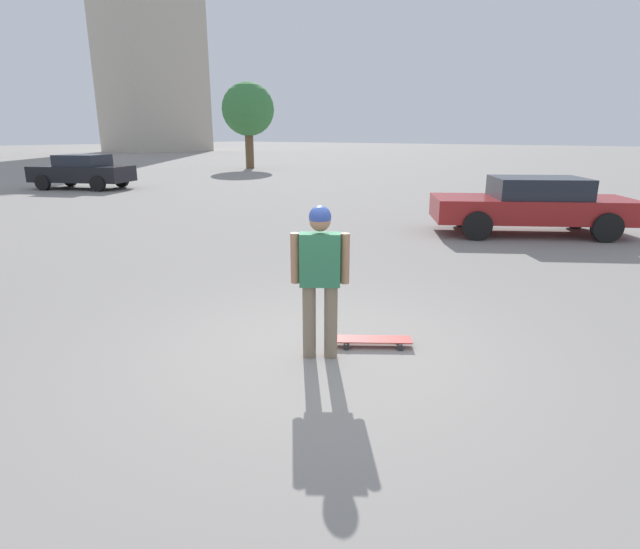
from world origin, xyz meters
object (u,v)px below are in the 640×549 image
person (320,270)px  car_parked_far (82,171)px  skateboard (373,340)px  car_parked_near (532,204)px

person → car_parked_far: person is taller
person → car_parked_far: bearing=123.0°
person → skateboard: bearing=26.4°
person → car_parked_near: bearing=55.4°
skateboard → car_parked_far: 20.65m
person → car_parked_near: person is taller
person → car_parked_near: (8.81, -0.08, -0.27)m
person → car_parked_far: 20.55m
skateboard → car_parked_far: car_parked_far is taller
skateboard → person: bearing=26.4°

